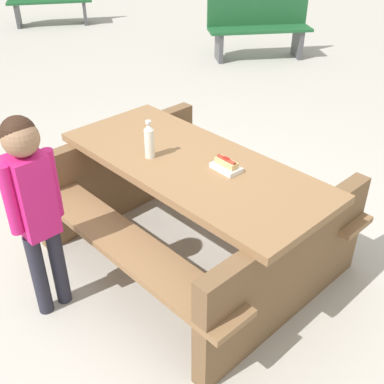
# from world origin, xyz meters

# --- Properties ---
(ground_plane) EXTENTS (30.00, 30.00, 0.00)m
(ground_plane) POSITION_xyz_m (0.00, 0.00, 0.00)
(ground_plane) COLOR #B7B2A8
(ground_plane) RESTS_ON ground
(picnic_table) EXTENTS (1.84, 1.45, 0.75)m
(picnic_table) POSITION_xyz_m (0.00, 0.00, 0.44)
(picnic_table) COLOR olive
(picnic_table) RESTS_ON ground
(soda_bottle) EXTENTS (0.06, 0.06, 0.24)m
(soda_bottle) POSITION_xyz_m (-0.23, -0.14, 0.86)
(soda_bottle) COLOR silver
(soda_bottle) RESTS_ON picnic_table
(hotdog_tray) EXTENTS (0.19, 0.12, 0.08)m
(hotdog_tray) POSITION_xyz_m (0.22, 0.07, 0.78)
(hotdog_tray) COLOR white
(hotdog_tray) RESTS_ON picnic_table
(child_in_coat) EXTENTS (0.20, 0.31, 1.25)m
(child_in_coat) POSITION_xyz_m (-0.27, -0.92, 0.80)
(child_in_coat) COLOR #262633
(child_in_coat) RESTS_ON ground
(park_bench_near) EXTENTS (1.22, 1.44, 0.85)m
(park_bench_near) POSITION_xyz_m (-2.55, 3.96, 0.45)
(park_bench_near) COLOR #1E592D
(park_bench_near) RESTS_ON ground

